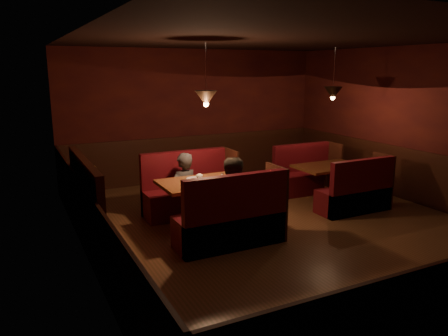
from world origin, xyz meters
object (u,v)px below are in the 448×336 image
diner_b (236,187)px  second_table (328,175)px  second_bench_near (357,195)px  main_bench_near (233,223)px  diner_a (183,176)px  main_bench_far (189,194)px  main_table (208,192)px  second_bench_far (305,177)px

diner_b → second_table: bearing=23.5°
second_bench_near → diner_b: bearing=-176.4°
second_bench_near → diner_b: diner_b is taller
second_table → main_bench_near: bearing=-156.9°
second_table → diner_a: bearing=173.6°
main_bench_far → second_table: bearing=-11.3°
main_bench_near → diner_a: size_ratio=1.08×
diner_a → main_table: bearing=88.6°
main_bench_far → diner_a: 0.48m
main_bench_far → diner_b: (0.17, -1.42, 0.45)m
main_bench_near → second_bench_far: bearing=35.0°
diner_b → second_bench_near: bearing=7.1°
second_table → diner_a: (-2.81, 0.31, 0.22)m
main_bench_near → diner_b: bearing=53.3°
second_table → diner_b: diner_b is taller
main_table → second_table: 2.66m
main_table → second_bench_near: (2.67, -0.44, -0.29)m
second_table → diner_b: 2.63m
main_bench_near → second_bench_far: (2.66, 1.86, -0.03)m
main_table → diner_a: 0.65m
main_bench_far → diner_b: diner_b is taller
second_bench_near → diner_a: bearing=159.6°
second_bench_near → diner_b: size_ratio=0.87×
second_bench_far → diner_b: (-2.49, -1.64, 0.48)m
main_table → main_bench_far: size_ratio=0.91×
main_bench_far → second_bench_far: main_bench_far is taller
main_table → second_bench_far: bearing=21.2°
diner_b → main_bench_far: bearing=100.1°
second_bench_far → main_table: bearing=-158.8°
main_table → diner_a: size_ratio=0.98×
second_bench_near → diner_a: 3.06m
main_table → second_bench_near: size_ratio=1.06×
second_bench_near → diner_a: size_ratio=0.93×
diner_a → diner_b: 1.26m
main_bench_near → second_bench_far: main_bench_near is taller
main_bench_far → second_bench_near: 2.94m
main_bench_near → diner_a: bearing=97.2°
main_bench_near → second_table: bearing=23.1°
main_bench_far → main_table: bearing=-91.2°
main_bench_near → second_table: 2.86m
main_table → second_table: main_table is taller
second_table → second_bench_far: bearing=87.8°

